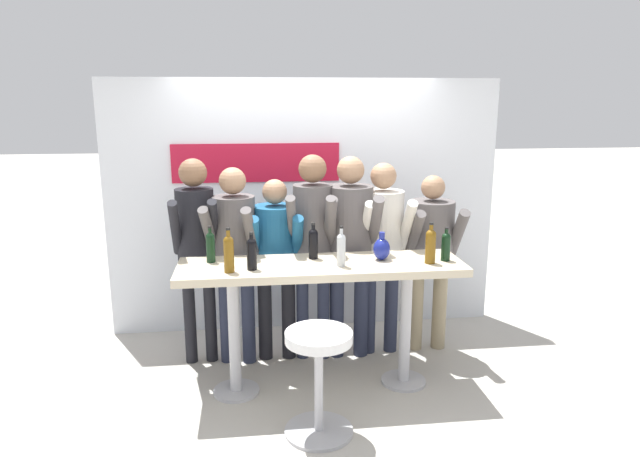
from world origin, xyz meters
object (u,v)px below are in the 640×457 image
object	(u,v)px
person_center	(313,234)
person_far_right	(431,245)
tasting_table	(321,285)
wine_bottle_5	(229,252)
person_center_right	(350,236)
wine_bottle_2	(431,245)
person_far_left	(196,237)
person_left	(234,245)
wine_bottle_1	(341,248)
wine_bottle_6	(210,246)
person_center_left	(276,251)
person_right	(382,238)
wine_bottle_4	(252,252)
bar_stool	(319,366)
wine_bottle_0	(313,242)
decorative_vase	(382,249)
wine_bottle_3	(446,245)

from	to	relation	value
person_center	person_far_right	bearing A→B (deg)	12.63
tasting_table	wine_bottle_5	size ratio (longest dim) A/B	6.61
person_center_right	wine_bottle_2	size ratio (longest dim) A/B	5.65
person_far_left	person_left	size ratio (longest dim) A/B	1.04
person_far_right	wine_bottle_1	bearing A→B (deg)	-141.91
wine_bottle_6	person_center	bearing A→B (deg)	26.06
person_center_left	person_right	size ratio (longest dim) A/B	0.93
person_left	person_center_left	distance (m)	0.35
person_far_right	person_right	bearing A→B (deg)	-177.13
person_center_left	person_center	xyz separation A→B (m)	(0.31, -0.03, 0.15)
person_center_right	wine_bottle_4	size ratio (longest dim) A/B	6.36
bar_stool	wine_bottle_6	size ratio (longest dim) A/B	2.65
tasting_table	wine_bottle_5	xyz separation A→B (m)	(-0.68, -0.14, 0.32)
wine_bottle_4	person_center	bearing A→B (deg)	51.05
person_center	wine_bottle_1	world-z (taller)	person_center
wine_bottle_0	person_right	bearing A→B (deg)	34.68
person_center	person_right	xyz separation A→B (m)	(0.61, 0.05, -0.07)
wine_bottle_5	wine_bottle_0	bearing A→B (deg)	23.70
wine_bottle_2	wine_bottle_5	xyz separation A→B (m)	(-1.50, -0.05, 0.00)
bar_stool	person_center_left	bearing A→B (deg)	100.74
wine_bottle_2	bar_stool	bearing A→B (deg)	-149.82
person_far_left	person_center_right	bearing A→B (deg)	-4.57
person_center_left	wine_bottle_5	size ratio (longest dim) A/B	4.86
person_right	decorative_vase	bearing A→B (deg)	-103.27
person_far_right	wine_bottle_0	size ratio (longest dim) A/B	5.62
wine_bottle_6	person_center_right	bearing A→B (deg)	19.52
wine_bottle_1	wine_bottle_2	bearing A→B (deg)	-0.11
tasting_table	wine_bottle_4	xyz separation A→B (m)	(-0.52, -0.10, 0.30)
wine_bottle_5	person_center_left	bearing A→B (deg)	62.96
person_left	wine_bottle_3	xyz separation A→B (m)	(1.62, -0.57, 0.09)
wine_bottle_0	wine_bottle_3	distance (m)	1.02
person_far_left	wine_bottle_0	distance (m)	1.03
person_far_right	decorative_vase	bearing A→B (deg)	-134.79
person_center_left	wine_bottle_5	xyz separation A→B (m)	(-0.36, -0.71, 0.20)
person_center_right	wine_bottle_3	world-z (taller)	person_center_right
person_left	wine_bottle_6	size ratio (longest dim) A/B	6.08
person_far_right	wine_bottle_0	bearing A→B (deg)	-156.22
person_far_right	decorative_vase	xyz separation A→B (m)	(-0.58, -0.57, 0.14)
wine_bottle_1	wine_bottle_2	size ratio (longest dim) A/B	0.97
person_right	decorative_vase	world-z (taller)	person_right
person_far_right	wine_bottle_0	world-z (taller)	person_far_right
tasting_table	wine_bottle_6	world-z (taller)	wine_bottle_6
wine_bottle_0	wine_bottle_6	bearing A→B (deg)	-179.68
person_far_right	wine_bottle_5	size ratio (longest dim) A/B	4.88
person_far_left	person_left	xyz separation A→B (m)	(0.32, -0.05, -0.06)
person_center_left	decorative_vase	bearing A→B (deg)	-32.56
bar_stool	decorative_vase	bearing A→B (deg)	49.41
bar_stool	decorative_vase	world-z (taller)	decorative_vase
wine_bottle_2	wine_bottle_6	bearing A→B (deg)	172.10
wine_bottle_1	wine_bottle_4	xyz separation A→B (m)	(-0.66, -0.01, -0.01)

